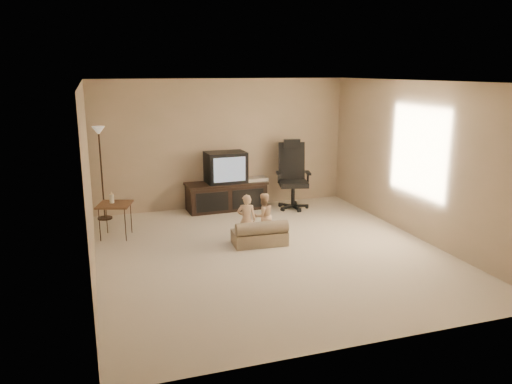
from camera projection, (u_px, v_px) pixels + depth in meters
floor at (270, 252)px, 7.49m from camera, size 5.50×5.50×0.00m
room_shell at (271, 152)px, 7.12m from camera, size 5.50×5.50×5.50m
tv_stand at (226, 186)px, 9.67m from camera, size 1.60×0.64×1.13m
office_chair at (293, 184)px, 9.77m from camera, size 0.75×0.77×1.34m
side_table at (114, 205)px, 8.03m from camera, size 0.63×0.63×0.76m
floor_lamp at (100, 152)px, 8.85m from camera, size 0.26×0.26×1.69m
child_sofa at (260, 235)px, 7.74m from camera, size 0.85×0.51×0.40m
toddler_left at (247, 220)px, 7.72m from camera, size 0.34×0.29×0.80m
toddler_right at (263, 216)px, 8.00m from camera, size 0.40×0.27×0.75m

